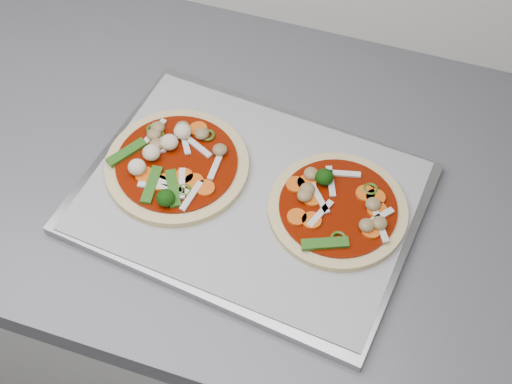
% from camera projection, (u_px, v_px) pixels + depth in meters
% --- Properties ---
extents(baking_tray, '(0.46, 0.37, 0.01)m').
position_uv_depth(baking_tray, '(250.00, 199.00, 0.93)').
color(baking_tray, gray).
rests_on(baking_tray, countertop).
extents(parchment, '(0.44, 0.34, 0.00)m').
position_uv_depth(parchment, '(250.00, 195.00, 0.93)').
color(parchment, '#A1A2A7').
rests_on(parchment, baking_tray).
extents(pizza_left, '(0.25, 0.25, 0.03)m').
position_uv_depth(pizza_left, '(175.00, 163.00, 0.94)').
color(pizza_left, '#DFCD85').
rests_on(pizza_left, parchment).
extents(pizza_right, '(0.18, 0.18, 0.03)m').
position_uv_depth(pizza_right, '(337.00, 208.00, 0.90)').
color(pizza_right, '#DFCD85').
rests_on(pizza_right, parchment).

